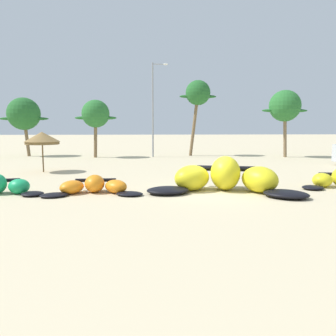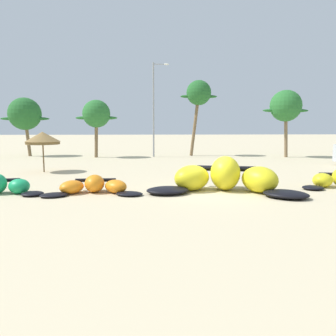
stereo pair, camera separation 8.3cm
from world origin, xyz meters
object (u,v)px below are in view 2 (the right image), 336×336
Objects in this scene: palm_leftmost at (25,114)px; lamppost_west at (155,106)px; kite_left_of_center at (225,178)px; palm_center_left at (286,106)px; palm_left at (96,114)px; palm_left_of_gap at (199,94)px; kite_left at (94,186)px; beach_umbrella_near_van at (43,138)px.

lamppost_west reaches higher than palm_leftmost.
palm_center_left is (11.17, 19.28, 4.89)m from kite_left_of_center.
palm_left_of_gap is (11.46, 1.54, 2.39)m from palm_left.
kite_left is 0.51× the size of lamppost_west.
palm_left_of_gap reaches higher than palm_center_left.
lamppost_west is (14.74, -2.03, 0.90)m from palm_leftmost.
palm_left_of_gap is (1.93, 21.87, 6.41)m from kite_left_of_center.
kite_left is 1.74× the size of beach_umbrella_near_van.
kite_left_of_center is 0.93× the size of palm_left_of_gap.
beach_umbrella_near_van reaches higher than kite_left.
lamppost_west reaches higher than palm_left_of_gap.
palm_center_left is at bearing 25.53° from beach_umbrella_near_van.
palm_leftmost is at bearing 178.31° from palm_left_of_gap.
kite_left is 26.90m from palm_center_left.
lamppost_west is (3.60, 20.48, 5.34)m from kite_left.
palm_left_of_gap is 0.84× the size of lamppost_west.
palm_left_of_gap is 5.48m from lamppost_west.
kite_left is 10.00m from beach_umbrella_near_van.
palm_left reaches higher than kite_left_of_center.
lamppost_west is (-14.34, 1.14, 0.11)m from palm_center_left.
kite_left_of_center is 21.26m from lamppost_west.
palm_center_left reaches higher than beach_umbrella_near_van.
palm_center_left is at bearing -6.23° from palm_leftmost.
beach_umbrella_near_van is at bearing -100.51° from palm_left.
lamppost_west is at bearing -164.12° from palm_left_of_gap.
kite_left is at bearing -82.29° from palm_left.
kite_left is 0.78× the size of palm_leftmost.
beach_umbrella_near_van is at bearing -135.30° from palm_left_of_gap.
palm_center_left is (29.08, -3.18, 0.80)m from palm_leftmost.
lamppost_west is at bearing 175.44° from palm_center_left.
kite_left_of_center is (6.77, 0.06, 0.34)m from kite_left.
beach_umbrella_near_van is 25.59m from palm_center_left.
palm_center_left is 14.39m from lamppost_west.
palm_center_left is at bearing -4.56° from lamppost_west.
palm_left_of_gap is at bearing -1.69° from palm_leftmost.
lamppost_west is at bearing 0.83° from palm_left.
palm_center_left is (17.94, 19.34, 5.24)m from kite_left.
kite_left is at bearing -111.62° from palm_left_of_gap.
palm_left is 0.61× the size of lamppost_west.
kite_left_of_center is 22.82m from palm_center_left.
kite_left_of_center is 1.20× the size of palm_leftmost.
palm_left_of_gap is (8.69, 21.93, 6.75)m from kite_left.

